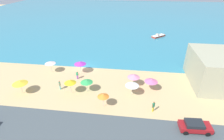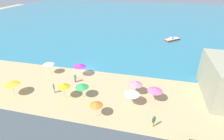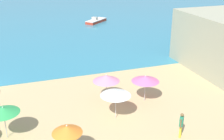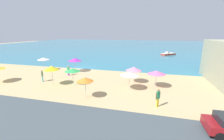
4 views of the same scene
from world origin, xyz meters
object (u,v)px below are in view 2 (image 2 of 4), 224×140
(beach_umbrella_4, at_px, (80,65))
(skiff_nearshore, at_px, (172,39))
(beach_umbrella_6, at_px, (63,85))
(beach_umbrella_5, at_px, (132,93))
(bather_2, at_px, (75,78))
(beach_umbrella_2, at_px, (155,90))
(bather_0, at_px, (154,121))
(beach_umbrella_1, at_px, (136,83))
(beach_umbrella_8, at_px, (82,86))
(beach_umbrella_0, at_px, (96,104))
(beach_umbrella_7, at_px, (12,83))
(bather_1, at_px, (54,88))
(beach_umbrella_3, at_px, (49,63))

(beach_umbrella_4, relative_size, skiff_nearshore, 0.55)
(beach_umbrella_4, height_order, beach_umbrella_6, beach_umbrella_6)
(beach_umbrella_5, height_order, bather_2, beach_umbrella_5)
(beach_umbrella_2, bearing_deg, bather_0, -89.46)
(beach_umbrella_1, height_order, beach_umbrella_6, beach_umbrella_6)
(beach_umbrella_5, xyz_separation_m, bather_0, (3.25, -3.70, -1.04))
(beach_umbrella_2, height_order, beach_umbrella_8, beach_umbrella_8)
(beach_umbrella_5, height_order, beach_umbrella_8, beach_umbrella_8)
(beach_umbrella_0, bearing_deg, bather_2, 130.87)
(beach_umbrella_7, height_order, bather_0, beach_umbrella_7)
(bather_1, height_order, skiff_nearshore, bather_1)
(beach_umbrella_4, bearing_deg, beach_umbrella_6, -86.72)
(beach_umbrella_0, xyz_separation_m, beach_umbrella_1, (4.41, 6.39, -0.09))
(bather_0, relative_size, bather_2, 1.08)
(beach_umbrella_2, xyz_separation_m, skiff_nearshore, (4.55, 30.38, -1.63))
(beach_umbrella_4, relative_size, beach_umbrella_8, 1.11)
(beach_umbrella_5, relative_size, bather_0, 1.29)
(beach_umbrella_0, bearing_deg, beach_umbrella_8, 134.09)
(beach_umbrella_0, distance_m, bather_1, 9.20)
(beach_umbrella_2, height_order, beach_umbrella_3, beach_umbrella_3)
(beach_umbrella_5, relative_size, bather_2, 1.39)
(beach_umbrella_4, bearing_deg, beach_umbrella_3, -173.90)
(beach_umbrella_2, bearing_deg, beach_umbrella_1, 159.92)
(bather_1, relative_size, bather_2, 1.03)
(beach_umbrella_0, relative_size, beach_umbrella_1, 1.02)
(bather_1, bearing_deg, beach_umbrella_6, -21.09)
(beach_umbrella_7, relative_size, bather_2, 1.48)
(beach_umbrella_0, distance_m, skiff_nearshore, 37.67)
(beach_umbrella_3, xyz_separation_m, beach_umbrella_7, (-1.87, -7.53, -0.09))
(beach_umbrella_6, xyz_separation_m, bather_0, (13.49, -2.85, -1.36))
(beach_umbrella_0, xyz_separation_m, skiff_nearshore, (11.96, 35.68, -1.76))
(beach_umbrella_1, distance_m, bather_0, 7.29)
(beach_umbrella_8, distance_m, skiff_nearshore, 35.65)
(bather_2, bearing_deg, beach_umbrella_2, -8.66)
(bather_1, bearing_deg, skiff_nearshore, 57.61)
(beach_umbrella_3, height_order, beach_umbrella_8, beach_umbrella_3)
(beach_umbrella_7, distance_m, bather_1, 6.38)
(beach_umbrella_3, distance_m, beach_umbrella_7, 7.76)
(beach_umbrella_3, xyz_separation_m, bather_0, (19.93, -9.35, -1.22))
(beach_umbrella_4, distance_m, beach_umbrella_7, 11.37)
(bather_2, bearing_deg, beach_umbrella_7, -144.15)
(beach_umbrella_4, xyz_separation_m, bather_1, (-1.95, -6.23, -1.28))
(beach_umbrella_0, relative_size, bather_1, 1.40)
(beach_umbrella_6, relative_size, skiff_nearshore, 0.58)
(beach_umbrella_5, relative_size, beach_umbrella_7, 0.94)
(bather_2, bearing_deg, beach_umbrella_6, -85.45)
(beach_umbrella_1, bearing_deg, bather_1, -167.72)
(beach_umbrella_1, xyz_separation_m, beach_umbrella_3, (-16.88, 2.80, 0.20))
(beach_umbrella_2, distance_m, skiff_nearshore, 30.76)
(beach_umbrella_0, relative_size, beach_umbrella_8, 1.04)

